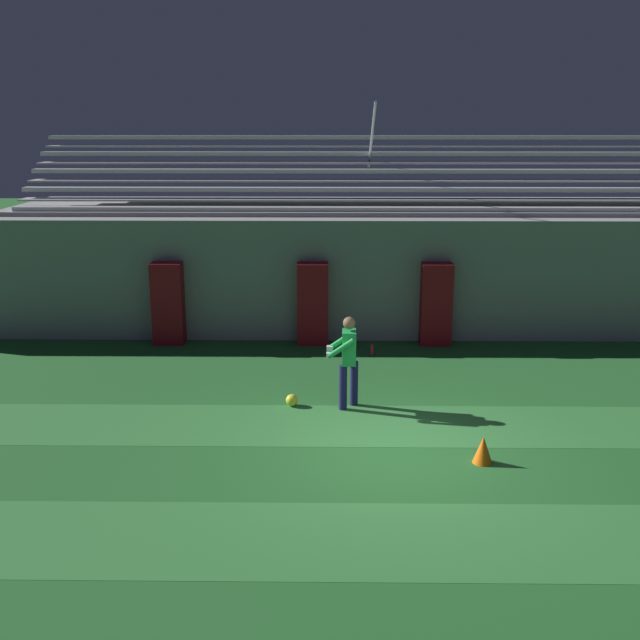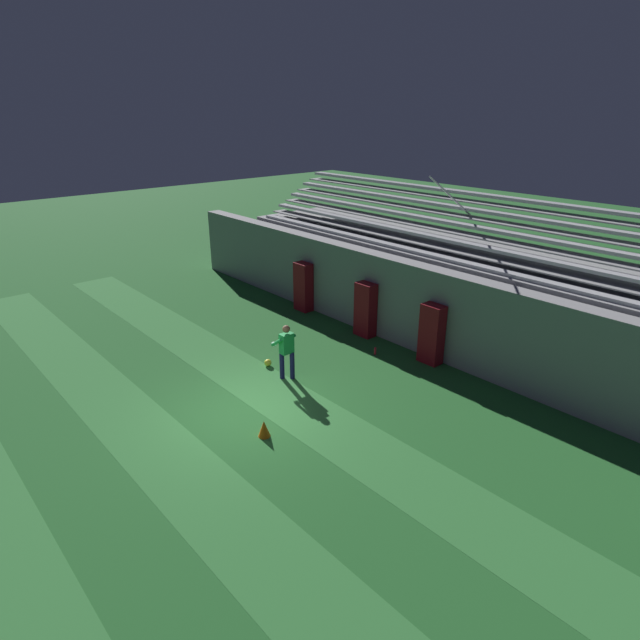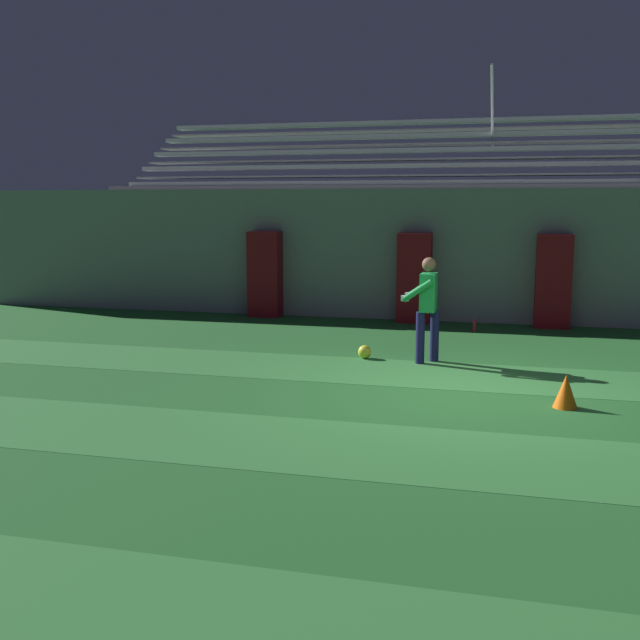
{
  "view_description": "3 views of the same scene",
  "coord_description": "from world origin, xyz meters",
  "px_view_note": "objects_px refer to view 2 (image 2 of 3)",
  "views": [
    {
      "loc": [
        -1.03,
        -10.59,
        4.93
      ],
      "look_at": [
        -1.19,
        2.0,
        1.61
      ],
      "focal_mm": 42.0,
      "sensor_mm": 36.0,
      "label": 1
    },
    {
      "loc": [
        10.33,
        -6.48,
        7.39
      ],
      "look_at": [
        -0.65,
        3.22,
        1.51
      ],
      "focal_mm": 30.0,
      "sensor_mm": 36.0,
      "label": 2
    },
    {
      "loc": [
        0.55,
        -9.73,
        2.52
      ],
      "look_at": [
        -2.24,
        1.22,
        0.74
      ],
      "focal_mm": 42.0,
      "sensor_mm": 36.0,
      "label": 3
    }
  ],
  "objects_px": {
    "traffic_cone": "(264,429)",
    "water_bottle": "(375,351)",
    "soccer_ball": "(268,363)",
    "padding_pillar_far_left": "(303,287)",
    "padding_pillar_gate_right": "(432,334)",
    "padding_pillar_gate_left": "(365,310)",
    "goalkeeper": "(286,348)"
  },
  "relations": [
    {
      "from": "padding_pillar_gate_left",
      "to": "traffic_cone",
      "type": "xyz_separation_m",
      "value": [
        2.67,
        -6.22,
        -0.73
      ]
    },
    {
      "from": "goalkeeper",
      "to": "padding_pillar_far_left",
      "type": "bearing_deg",
      "value": 135.25
    },
    {
      "from": "padding_pillar_far_left",
      "to": "soccer_ball",
      "type": "distance_m",
      "value": 5.03
    },
    {
      "from": "padding_pillar_gate_left",
      "to": "water_bottle",
      "type": "xyz_separation_m",
      "value": [
        1.31,
        -0.87,
        -0.82
      ]
    },
    {
      "from": "padding_pillar_gate_left",
      "to": "soccer_ball",
      "type": "bearing_deg",
      "value": -94.26
    },
    {
      "from": "padding_pillar_gate_right",
      "to": "soccer_ball",
      "type": "distance_m",
      "value": 5.07
    },
    {
      "from": "padding_pillar_gate_left",
      "to": "goalkeeper",
      "type": "xyz_separation_m",
      "value": [
        0.7,
        -3.98,
        0.01
      ]
    },
    {
      "from": "padding_pillar_far_left",
      "to": "goalkeeper",
      "type": "relative_size",
      "value": 1.13
    },
    {
      "from": "soccer_ball",
      "to": "water_bottle",
      "type": "height_order",
      "value": "water_bottle"
    },
    {
      "from": "padding_pillar_gate_left",
      "to": "soccer_ball",
      "type": "xyz_separation_m",
      "value": [
        -0.29,
        -3.93,
        -0.83
      ]
    },
    {
      "from": "traffic_cone",
      "to": "water_bottle",
      "type": "relative_size",
      "value": 1.75
    },
    {
      "from": "traffic_cone",
      "to": "water_bottle",
      "type": "xyz_separation_m",
      "value": [
        -1.37,
        5.35,
        -0.09
      ]
    },
    {
      "from": "goalkeeper",
      "to": "traffic_cone",
      "type": "relative_size",
      "value": 3.98
    },
    {
      "from": "goalkeeper",
      "to": "water_bottle",
      "type": "relative_size",
      "value": 6.96
    },
    {
      "from": "padding_pillar_gate_left",
      "to": "traffic_cone",
      "type": "bearing_deg",
      "value": -66.74
    },
    {
      "from": "padding_pillar_far_left",
      "to": "padding_pillar_gate_right",
      "type": "bearing_deg",
      "value": 0.0
    },
    {
      "from": "soccer_ball",
      "to": "padding_pillar_far_left",
      "type": "bearing_deg",
      "value": 127.46
    },
    {
      "from": "padding_pillar_far_left",
      "to": "water_bottle",
      "type": "relative_size",
      "value": 7.84
    },
    {
      "from": "padding_pillar_far_left",
      "to": "soccer_ball",
      "type": "height_order",
      "value": "padding_pillar_far_left"
    },
    {
      "from": "padding_pillar_gate_left",
      "to": "soccer_ball",
      "type": "distance_m",
      "value": 4.03
    },
    {
      "from": "padding_pillar_gate_right",
      "to": "padding_pillar_far_left",
      "type": "height_order",
      "value": "same"
    },
    {
      "from": "padding_pillar_gate_right",
      "to": "padding_pillar_far_left",
      "type": "relative_size",
      "value": 1.0
    },
    {
      "from": "padding_pillar_far_left",
      "to": "soccer_ball",
      "type": "xyz_separation_m",
      "value": [
        3.02,
        -3.93,
        -0.83
      ]
    },
    {
      "from": "padding_pillar_far_left",
      "to": "water_bottle",
      "type": "xyz_separation_m",
      "value": [
        4.62,
        -0.87,
        -0.82
      ]
    },
    {
      "from": "padding_pillar_gate_left",
      "to": "soccer_ball",
      "type": "height_order",
      "value": "padding_pillar_gate_left"
    },
    {
      "from": "padding_pillar_gate_right",
      "to": "padding_pillar_far_left",
      "type": "bearing_deg",
      "value": 180.0
    },
    {
      "from": "soccer_ball",
      "to": "goalkeeper",
      "type": "bearing_deg",
      "value": -2.47
    },
    {
      "from": "padding_pillar_gate_left",
      "to": "water_bottle",
      "type": "height_order",
      "value": "padding_pillar_gate_left"
    },
    {
      "from": "traffic_cone",
      "to": "water_bottle",
      "type": "bearing_deg",
      "value": 104.32
    },
    {
      "from": "padding_pillar_gate_left",
      "to": "goalkeeper",
      "type": "bearing_deg",
      "value": -79.96
    },
    {
      "from": "goalkeeper",
      "to": "traffic_cone",
      "type": "distance_m",
      "value": 3.08
    },
    {
      "from": "padding_pillar_gate_right",
      "to": "traffic_cone",
      "type": "xyz_separation_m",
      "value": [
        -0.13,
        -6.22,
        -0.73
      ]
    }
  ]
}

